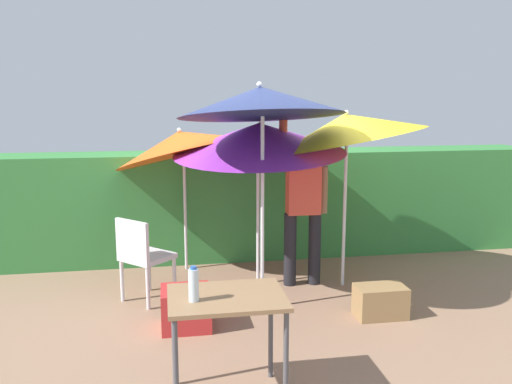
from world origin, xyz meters
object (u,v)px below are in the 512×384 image
Objects in this scene: umbrella_rainbow at (261,102)px; umbrella_orange at (181,143)px; umbrella_yellow at (347,128)px; crate_cardboard at (380,301)px; bottle_water at (194,285)px; person_vendor at (303,203)px; chair_plastic at (142,254)px; folding_table at (227,309)px; cooler_box at (186,308)px; umbrella_navy at (259,138)px.

umbrella_orange is (-0.71, 1.36, -0.50)m from umbrella_rainbow.
crate_cardboard is at bearing -84.28° from umbrella_yellow.
bottle_water reaches higher than crate_cardboard.
crate_cardboard is 2.36m from bottle_water.
person_vendor is 2.11× the size of chair_plastic.
umbrella_rainbow reaches higher than folding_table.
umbrella_orange is at bearing 117.43° from umbrella_rainbow.
umbrella_rainbow is 2.59× the size of chair_plastic.
person_vendor is 4.20× the size of cooler_box.
bottle_water is (0.42, -2.03, 0.38)m from chair_plastic.
cooler_box is at bearing -156.88° from umbrella_rainbow.
umbrella_navy reaches higher than chair_plastic.
umbrella_yellow is 2.68× the size of folding_table.
umbrella_navy is 2.60m from bottle_water.
umbrella_rainbow is at bearing 65.64° from bottle_water.
umbrella_rainbow is 1.15× the size of umbrella_orange.
umbrella_navy is 2.42× the size of folding_table.
umbrella_navy is 1.74m from chair_plastic.
bottle_water is at bearing -120.39° from person_vendor.
chair_plastic reaches higher than cooler_box.
umbrella_rainbow is 1.19× the size of umbrella_navy.
umbrella_yellow is 0.95m from person_vendor.
umbrella_rainbow is 5.14× the size of cooler_box.
chair_plastic is 1.86× the size of crate_cardboard.
umbrella_navy is at bearing 132.74° from crate_cardboard.
folding_table is (-1.11, -2.21, -0.26)m from person_vendor.
crate_cardboard is at bearing -1.97° from cooler_box.
bottle_water is at bearing -78.40° from chair_plastic.
chair_plastic is at bearing -177.15° from umbrella_yellow.
bottle_water reaches higher than folding_table.
umbrella_rainbow reaches higher than umbrella_yellow.
umbrella_yellow is 0.94m from umbrella_navy.
bottle_water is (-1.85, -1.26, 0.74)m from crate_cardboard.
person_vendor is (-0.43, 0.13, -0.83)m from umbrella_yellow.
chair_plastic is (-0.46, -0.97, -1.04)m from umbrella_orange.
person_vendor is at bearing 59.61° from bottle_water.
umbrella_rainbow is at bearing -133.17° from person_vendor.
umbrella_rainbow is at bearing -154.04° from umbrella_yellow.
bottle_water reaches higher than cooler_box.
umbrella_yellow is 1.11× the size of umbrella_navy.
umbrella_yellow is at bearing 95.72° from crate_cardboard.
umbrella_yellow is at bearing 25.96° from umbrella_rainbow.
folding_table reaches higher than cooler_box.
umbrella_navy is at bearing -39.30° from umbrella_orange.
crate_cardboard is at bearing -19.29° from umbrella_rainbow.
umbrella_yellow is 8.94× the size of bottle_water.
folding_table is (-1.63, -1.19, 0.53)m from crate_cardboard.
umbrella_navy is at bearing 81.20° from umbrella_rainbow.
folding_table is at bearing -79.31° from cooler_box.
umbrella_orange is at bearing 150.40° from person_vendor.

